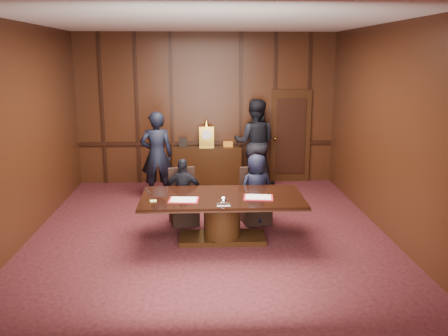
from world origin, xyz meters
name	(u,v)px	position (x,y,z in m)	size (l,w,h in m)	color
room	(213,133)	(0.07, 0.14, 1.72)	(7.00, 7.04, 3.50)	black
sideboard	(207,164)	(0.00, 3.26, 0.49)	(1.60, 0.45, 1.54)	black
conference_table	(222,211)	(0.20, -0.29, 0.51)	(2.62, 1.32, 0.76)	black
folder_left	(184,200)	(-0.41, -0.49, 0.77)	(0.48, 0.37, 0.02)	red
folder_right	(258,197)	(0.77, -0.41, 0.77)	(0.50, 0.38, 0.02)	red
inkstand	(223,201)	(0.20, -0.74, 0.81)	(0.20, 0.14, 0.12)	white
notepad	(153,201)	(-0.88, -0.52, 0.77)	(0.10, 0.07, 0.01)	#E9E872
chair_left	(184,207)	(-0.45, 0.59, 0.29)	(0.57, 0.57, 0.99)	black
chair_right	(255,206)	(0.85, 0.59, 0.29)	(0.57, 0.57, 0.99)	black
signatory_left	(184,192)	(-0.45, 0.51, 0.60)	(0.71, 0.29, 1.21)	black
signatory_right	(256,189)	(0.85, 0.51, 0.64)	(0.62, 0.41, 1.28)	black
witness_left	(157,155)	(-1.06, 2.21, 0.93)	(0.68, 0.44, 1.85)	black
witness_right	(255,143)	(1.11, 3.10, 1.01)	(0.98, 0.76, 2.02)	black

